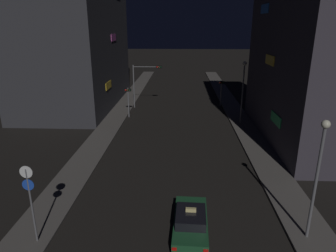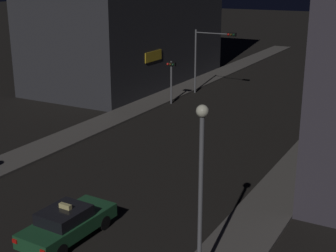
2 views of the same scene
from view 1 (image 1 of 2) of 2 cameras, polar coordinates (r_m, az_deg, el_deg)
sidewalk_left at (r=41.46m, az=-8.75°, el=3.07°), size 2.56×71.04×0.17m
sidewalk_right at (r=41.30m, az=12.43°, el=2.79°), size 2.56×71.04×0.17m
building_facade_left at (r=44.74m, az=-17.35°, el=16.72°), size 10.76×22.14×20.40m
building_facade_right at (r=32.11m, az=25.61°, el=12.35°), size 7.74×18.56×16.93m
taxi at (r=17.25m, az=4.29°, el=-17.59°), size 1.97×4.52×1.62m
traffic_light_overhead at (r=41.64m, az=-4.59°, el=9.09°), size 3.98×0.41×5.90m
traffic_light_left_kerb at (r=37.58m, az=-7.54°, el=5.58°), size 0.80×0.42×3.70m
traffic_light_right_kerb at (r=43.22m, az=10.04°, el=7.08°), size 0.80×0.41×3.65m
sign_pole_left at (r=16.84m, az=-24.58°, el=-12.00°), size 0.64×0.10×4.31m
street_lamp_near_block at (r=16.72m, az=26.54°, el=-6.90°), size 0.42×0.42×6.51m
street_lamp_far_block at (r=34.90m, az=14.02°, el=7.88°), size 0.48×0.48×7.05m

